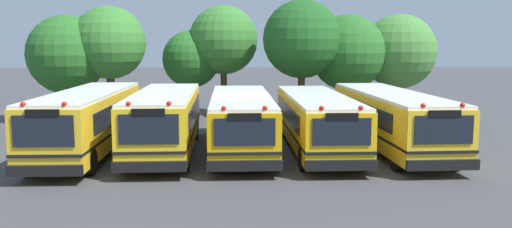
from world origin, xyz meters
name	(u,v)px	position (x,y,z in m)	size (l,w,h in m)	color
ground_plane	(244,151)	(0.00, 0.00, 0.00)	(160.00, 160.00, 0.00)	#424244
school_bus_0	(88,119)	(-6.51, -0.15, 1.45)	(2.65, 10.74, 2.75)	yellow
school_bus_1	(165,119)	(-3.32, -0.18, 1.42)	(2.51, 9.91, 2.71)	yellow
school_bus_2	(241,120)	(-0.10, 0.15, 1.34)	(2.67, 10.67, 2.54)	#EAA80C
school_bus_3	(317,120)	(3.15, -0.07, 1.34)	(2.57, 10.50, 2.53)	yellow
school_bus_4	(391,117)	(6.46, 0.11, 1.38)	(2.71, 11.21, 2.62)	yellow
tree_0	(68,55)	(-9.95, 9.40, 3.90)	(4.63, 4.63, 6.26)	#4C3823
tree_1	(112,42)	(-7.43, 9.58, 4.70)	(4.31, 4.31, 6.80)	#4C3823
tree_2	(190,59)	(-2.99, 11.95, 3.59)	(3.68, 3.68, 5.44)	#4C3823
tree_3	(224,40)	(-0.79, 11.92, 4.83)	(4.41, 4.41, 7.03)	#4C3823
tree_4	(300,39)	(3.74, 9.26, 4.86)	(4.69, 4.69, 7.20)	#4C3823
tree_5	(349,51)	(6.88, 10.15, 4.15)	(4.70, 4.70, 6.38)	#4C3823
tree_6	(399,51)	(10.31, 10.99, 4.11)	(4.74, 4.74, 6.45)	#4C3823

